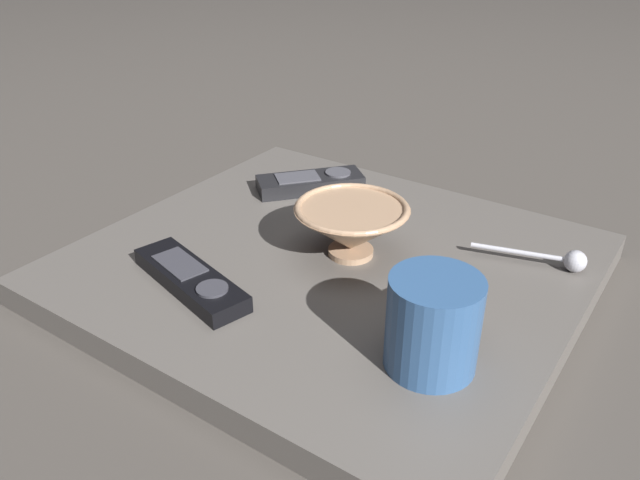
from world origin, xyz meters
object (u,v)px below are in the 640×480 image
coffee_mug (434,323)px  tv_remote_far (190,279)px  tv_remote_near (311,182)px  teaspoon (565,260)px  cereal_bowl (351,227)px

coffee_mug → tv_remote_far: bearing=-83.1°
tv_remote_near → tv_remote_far: 0.30m
coffee_mug → teaspoon: (-0.25, 0.06, -0.03)m
cereal_bowl → teaspoon: 0.26m
teaspoon → cereal_bowl: bearing=-63.5°
coffee_mug → tv_remote_near: size_ratio=0.78×
tv_remote_far → tv_remote_near: bearing=-171.7°
coffee_mug → tv_remote_near: (-0.26, -0.33, -0.04)m
tv_remote_near → tv_remote_far: size_ratio=0.85×
cereal_bowl → coffee_mug: (0.13, 0.17, 0.01)m
tv_remote_near → tv_remote_far: (0.30, 0.04, -0.00)m
coffee_mug → tv_remote_near: coffee_mug is taller
cereal_bowl → teaspoon: cereal_bowl is taller
tv_remote_far → coffee_mug: bearing=96.9°
coffee_mug → cereal_bowl: bearing=-127.4°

